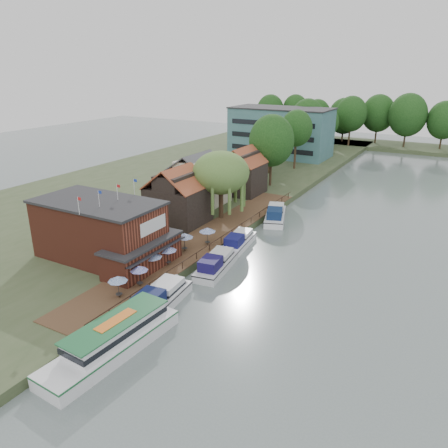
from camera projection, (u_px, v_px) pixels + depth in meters
The scene contains 28 objects.
ground at pixel (218, 291), 47.82m from camera, with size 260.00×260.00×0.00m, color slate.
land_bank at pixel (178, 183), 90.15m from camera, with size 50.00×140.00×1.00m, color #384728.
quay_deck at pixel (204, 239), 59.34m from camera, with size 6.00×50.00×0.10m, color #47301E.
quay_rail at pixel (223, 239), 58.34m from camera, with size 0.20×49.00×1.00m, color black, non-canonical shape.
pub at pixel (112, 232), 51.89m from camera, with size 20.00×11.00×7.30m, color maroon, non-canonical shape.
hotel_block at pixel (281, 132), 112.78m from camera, with size 25.40×12.40×12.30m, color #38666B, non-canonical shape.
cottage_a at pixel (178, 195), 64.41m from camera, with size 8.60×7.60×8.50m, color black, non-canonical shape.
cottage_b at pixel (197, 179), 73.97m from camera, with size 9.60×8.60×8.50m, color beige, non-canonical shape.
cottage_c at pixel (243, 171), 79.48m from camera, with size 7.60×7.60×8.50m, color black, non-canonical shape.
willow at pixel (221, 185), 66.08m from camera, with size 8.60×8.60×10.43m, color #476B2D, non-canonical shape.
umbrella_0 at pixel (118, 287), 44.06m from camera, with size 2.04×2.04×2.38m, color #1A4891, non-canonical shape.
umbrella_1 at pixel (139, 276), 46.33m from camera, with size 1.97×1.97×2.38m, color #1D1C9B, non-canonical shape.
umbrella_2 at pixel (152, 262), 49.51m from camera, with size 2.44×2.44×2.38m, color navy, non-canonical shape.
umbrella_3 at pixel (168, 256), 51.27m from camera, with size 2.19×2.19×2.38m, color navy, non-canonical shape.
umbrella_4 at pixel (184, 242), 55.18m from camera, with size 2.30×2.30×2.38m, color navy, non-canonical shape.
umbrella_5 at pixel (207, 236), 57.10m from camera, with size 2.20×2.20×2.38m, color navy, non-canonical shape.
cruiser_0 at pixel (159, 296), 44.33m from camera, with size 3.34×10.32×2.52m, color silver, non-canonical shape.
cruiser_1 at pixel (216, 262), 52.32m from camera, with size 3.11×9.63×2.32m, color silver, non-canonical shape.
cruiser_2 at pixel (239, 239), 59.22m from camera, with size 2.95×9.13×2.18m, color white, non-canonical shape.
cruiser_3 at pixel (275, 213), 69.38m from camera, with size 3.31×10.24×2.50m, color white, non-canonical shape.
tour_boat at pixel (111, 338), 37.09m from camera, with size 3.87×13.70×2.99m, color silver, non-canonical shape.
swan at pixel (132, 330), 40.49m from camera, with size 0.44×0.44×0.44m, color white.
bank_tree_0 at pixel (271, 151), 83.90m from camera, with size 8.66×8.66×13.77m, color #143811, non-canonical shape.
bank_tree_1 at pixel (270, 147), 94.01m from camera, with size 6.02×6.02×11.36m, color #143811, non-canonical shape.
bank_tree_2 at pixel (296, 140), 98.03m from camera, with size 7.11×7.11×13.22m, color #143811, non-canonical shape.
bank_tree_3 at pixel (307, 125), 117.78m from camera, with size 8.88×8.88×14.13m, color #143811, non-canonical shape.
bank_tree_4 at pixel (326, 128), 122.65m from camera, with size 7.01×7.01×11.34m, color #143811, non-canonical shape.
bank_tree_5 at pixel (351, 121), 126.63m from camera, with size 8.87×8.87×14.22m, color #143811, non-canonical shape.
Camera 1 is at (21.49, -36.54, 23.34)m, focal length 35.00 mm.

